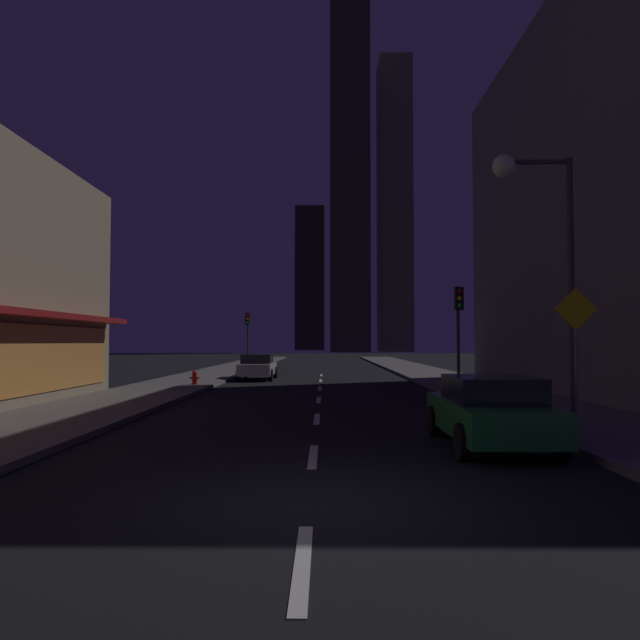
{
  "coord_description": "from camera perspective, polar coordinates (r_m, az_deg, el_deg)",
  "views": [
    {
      "loc": [
        0.22,
        -7.6,
        2.15
      ],
      "look_at": [
        0.0,
        19.31,
        3.18
      ],
      "focal_mm": 32.11,
      "sensor_mm": 36.0,
      "label": 1
    }
  ],
  "objects": [
    {
      "name": "traffic_light_near_right",
      "position": [
        23.14,
        13.66,
        0.45
      ],
      "size": [
        0.32,
        0.48,
        4.2
      ],
      "color": "#2D2D2D",
      "rests_on": "sidewalk_right"
    },
    {
      "name": "traffic_light_far_left",
      "position": [
        42.77,
        -7.22,
        -0.78
      ],
      "size": [
        0.32,
        0.48,
        4.2
      ],
      "color": "#2D2D2D",
      "rests_on": "sidewalk_left"
    },
    {
      "name": "skyscraper_distant_mid",
      "position": [
        126.59,
        2.96,
        14.61
      ],
      "size": [
        8.29,
        8.48,
        77.5
      ],
      "primitive_type": "cube",
      "color": "#373529",
      "rests_on": "ground"
    },
    {
      "name": "ground_plane",
      "position": [
        39.66,
        0.15,
        -5.38
      ],
      "size": [
        78.0,
        136.0,
        0.1
      ],
      "primitive_type": "cube",
      "color": "black"
    },
    {
      "name": "sidewalk_left",
      "position": [
        40.3,
        -9.89,
        -5.11
      ],
      "size": [
        4.0,
        76.0,
        0.15
      ],
      "primitive_type": "cube",
      "color": "#605E59",
      "rests_on": "ground"
    },
    {
      "name": "lane_marking_center",
      "position": [
        21.31,
        -0.12,
        -7.97
      ],
      "size": [
        0.16,
        33.4,
        0.01
      ],
      "color": "silver",
      "rests_on": "ground"
    },
    {
      "name": "car_parked_far",
      "position": [
        32.8,
        -6.24,
        -4.64
      ],
      "size": [
        1.98,
        4.24,
        1.45
      ],
      "color": "silver",
      "rests_on": "ground"
    },
    {
      "name": "fire_hydrant_far_left",
      "position": [
        27.63,
        -12.39,
        -5.66
      ],
      "size": [
        0.42,
        0.3,
        0.65
      ],
      "color": "red",
      "rests_on": "sidewalk_left"
    },
    {
      "name": "sidewalk_right",
      "position": [
        40.23,
        10.21,
        -5.12
      ],
      "size": [
        4.0,
        76.0,
        0.15
      ],
      "primitive_type": "cube",
      "color": "#605E59",
      "rests_on": "ground"
    },
    {
      "name": "skyscraper_distant_tall",
      "position": [
        153.62,
        -1.01,
        4.1
      ],
      "size": [
        7.71,
        8.69,
        37.98
      ],
      "primitive_type": "cube",
      "color": "#302E24",
      "rests_on": "ground"
    },
    {
      "name": "car_parked_near",
      "position": [
        12.34,
        16.56,
        -8.65
      ],
      "size": [
        1.98,
        4.24,
        1.45
      ],
      "color": "#1E722D",
      "rests_on": "ground"
    },
    {
      "name": "skyscraper_distant_short",
      "position": [
        132.1,
        7.43,
        11.24
      ],
      "size": [
        7.24,
        9.0,
        65.63
      ],
      "primitive_type": "cube",
      "color": "#635E4A",
      "rests_on": "ground"
    },
    {
      "name": "street_lamp_right",
      "position": [
        15.07,
        20.76,
        9.11
      ],
      "size": [
        1.96,
        0.56,
        6.58
      ],
      "color": "#38383D",
      "rests_on": "sidewalk_right"
    },
    {
      "name": "pedestrian_crossing_sign",
      "position": [
        13.4,
        24.18,
        -2.57
      ],
      "size": [
        0.91,
        0.08,
        3.15
      ],
      "color": "slate",
      "rests_on": "sidewalk_right"
    }
  ]
}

